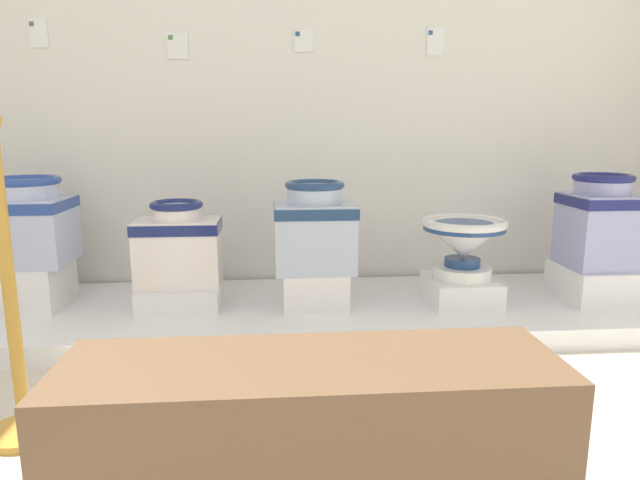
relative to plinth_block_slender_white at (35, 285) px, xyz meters
name	(u,v)px	position (x,y,z in m)	size (l,w,h in m)	color
wall_back	(311,14)	(1.37, 0.44, 1.34)	(4.18, 0.06, 3.08)	white
display_platform	(319,312)	(1.37, -0.07, -0.16)	(3.47, 0.93, 0.10)	white
plinth_block_slender_white	(35,285)	(0.00, 0.00, 0.00)	(0.28, 0.36, 0.21)	white
antique_toilet_slender_white	(28,219)	(0.00, 0.00, 0.32)	(0.37, 0.34, 0.41)	silver
plinth_block_central_ornate	(181,296)	(0.70, -0.06, -0.05)	(0.38, 0.32, 0.11)	white
antique_toilet_central_ornate	(178,244)	(0.70, -0.06, 0.20)	(0.40, 0.25, 0.41)	white
plinth_block_tall_cobalt	(315,288)	(1.35, -0.10, -0.02)	(0.31, 0.30, 0.18)	white
antique_toilet_tall_cobalt	(315,226)	(1.35, -0.10, 0.28)	(0.38, 0.30, 0.43)	silver
plinth_block_squat_floral	(461,290)	(2.07, -0.12, -0.04)	(0.32, 0.34, 0.13)	white
antique_toilet_squat_floral	(463,240)	(2.07, -0.12, 0.21)	(0.41, 0.41, 0.30)	white
plinth_block_leftmost	(593,283)	(2.76, -0.11, -0.02)	(0.32, 0.37, 0.17)	white
antique_toilet_leftmost	(599,219)	(2.76, -0.11, 0.30)	(0.31, 0.32, 0.46)	#9B9FCF
info_placard_first	(38,33)	(-0.03, 0.41, 1.22)	(0.09, 0.01, 0.14)	white
info_placard_second	(178,46)	(0.67, 0.41, 1.17)	(0.11, 0.01, 0.13)	white
info_placard_third	(304,41)	(1.33, 0.41, 1.20)	(0.10, 0.01, 0.11)	white
info_placard_fourth	(435,41)	(2.05, 0.41, 1.20)	(0.09, 0.01, 0.15)	white
stanchion_post_near_left	(15,335)	(0.38, -1.03, 0.13)	(0.22, 0.22, 1.00)	gold
museum_bench	(312,436)	(1.25, -1.44, 0.00)	(1.20, 0.36, 0.40)	brown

